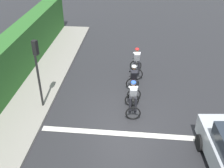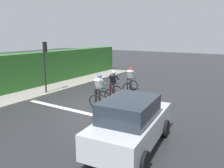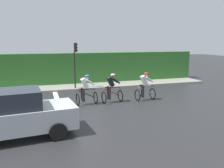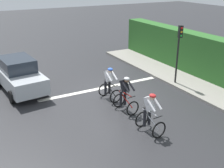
# 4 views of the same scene
# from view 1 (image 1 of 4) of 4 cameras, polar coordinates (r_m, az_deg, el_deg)

# --- Properties ---
(ground_plane) EXTENTS (80.00, 80.00, 0.00)m
(ground_plane) POSITION_cam_1_polar(r_m,az_deg,el_deg) (12.29, 2.89, -7.31)
(ground_plane) COLOR #28282B
(sidewalk_kerb) EXTENTS (2.80, 18.48, 0.12)m
(sidewalk_kerb) POSITION_cam_1_polar(r_m,az_deg,el_deg) (14.85, -16.19, -0.80)
(sidewalk_kerb) COLOR gray
(sidewalk_kerb) RESTS_ON ground
(stone_wall_low) EXTENTS (0.44, 18.48, 0.68)m
(stone_wall_low) POSITION_cam_1_polar(r_m,az_deg,el_deg) (15.06, -19.54, 0.30)
(stone_wall_low) COLOR gray
(stone_wall_low) RESTS_ON ground
(hedge_wall) EXTENTS (1.10, 18.48, 2.52)m
(hedge_wall) POSITION_cam_1_polar(r_m,az_deg,el_deg) (14.76, -21.23, 3.41)
(hedge_wall) COLOR #2D6628
(hedge_wall) RESTS_ON ground
(road_marking_stop_line) EXTENTS (7.00, 0.30, 0.01)m
(road_marking_stop_line) POSITION_cam_1_polar(r_m,az_deg,el_deg) (11.55, 2.61, -10.33)
(road_marking_stop_line) COLOR silver
(road_marking_stop_line) RESTS_ON ground
(cyclist_lead) EXTENTS (0.77, 1.13, 1.66)m
(cyclist_lead) POSITION_cam_1_polar(r_m,az_deg,el_deg) (15.20, 5.15, 4.41)
(cyclist_lead) COLOR black
(cyclist_lead) RESTS_ON ground
(cyclist_second) EXTENTS (0.79, 1.15, 1.66)m
(cyclist_second) POSITION_cam_1_polar(r_m,az_deg,el_deg) (13.43, 4.52, 0.52)
(cyclist_second) COLOR black
(cyclist_second) RESTS_ON ground
(cyclist_mid) EXTENTS (0.78, 1.14, 1.66)m
(cyclist_mid) POSITION_cam_1_polar(r_m,az_deg,el_deg) (12.19, 4.39, -3.07)
(cyclist_mid) COLOR black
(cyclist_mid) RESTS_ON ground
(traffic_light_near_crossing) EXTENTS (0.24, 0.31, 3.34)m
(traffic_light_near_crossing) POSITION_cam_1_polar(r_m,az_deg,el_deg) (12.28, -15.32, 3.87)
(traffic_light_near_crossing) COLOR black
(traffic_light_near_crossing) RESTS_ON ground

